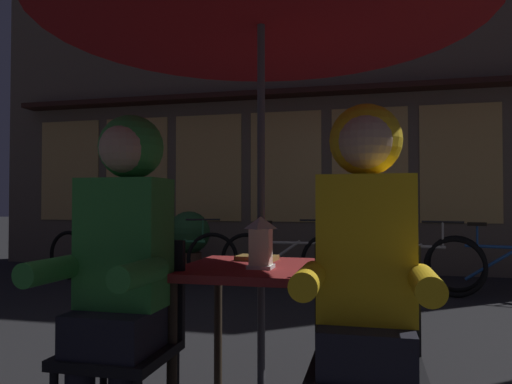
{
  "coord_description": "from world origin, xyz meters",
  "views": [
    {
      "loc": [
        0.5,
        -2.18,
        1.03
      ],
      "look_at": [
        0.0,
        -0.1,
        1.08
      ],
      "focal_mm": 33.64,
      "sensor_mm": 36.0,
      "label": 1
    }
  ],
  "objects_px": {
    "bicycle_fourth": "(406,263)",
    "potted_plant": "(189,238)",
    "bicycle_nearest": "(98,255)",
    "book": "(257,258)",
    "lantern": "(261,241)",
    "bicycle_third": "(286,259)",
    "cafe_table": "(261,287)",
    "bicycle_second": "(172,257)",
    "chair_left": "(128,334)",
    "bicycle_fifth": "(505,265)",
    "person_left_hooded": "(122,249)",
    "person_right_hooded": "(366,255)",
    "chair_right": "(367,351)"
  },
  "relations": [
    {
      "from": "bicycle_nearest",
      "to": "person_left_hooded",
      "type": "bearing_deg",
      "value": -57.27
    },
    {
      "from": "cafe_table",
      "to": "lantern",
      "type": "height_order",
      "value": "lantern"
    },
    {
      "from": "book",
      "to": "potted_plant",
      "type": "relative_size",
      "value": 0.22
    },
    {
      "from": "potted_plant",
      "to": "cafe_table",
      "type": "bearing_deg",
      "value": -64.49
    },
    {
      "from": "potted_plant",
      "to": "bicycle_fifth",
      "type": "bearing_deg",
      "value": -7.79
    },
    {
      "from": "bicycle_fourth",
      "to": "book",
      "type": "distance_m",
      "value": 3.51
    },
    {
      "from": "cafe_table",
      "to": "chair_right",
      "type": "xyz_separation_m",
      "value": [
        0.48,
        -0.37,
        -0.15
      ]
    },
    {
      "from": "potted_plant",
      "to": "lantern",
      "type": "bearing_deg",
      "value": -64.78
    },
    {
      "from": "bicycle_nearest",
      "to": "book",
      "type": "distance_m",
      "value": 4.43
    },
    {
      "from": "person_right_hooded",
      "to": "book",
      "type": "relative_size",
      "value": 7.0
    },
    {
      "from": "bicycle_second",
      "to": "bicycle_fourth",
      "type": "distance_m",
      "value": 2.86
    },
    {
      "from": "potted_plant",
      "to": "person_left_hooded",
      "type": "bearing_deg",
      "value": -71.77
    },
    {
      "from": "lantern",
      "to": "bicycle_fourth",
      "type": "bearing_deg",
      "value": 76.55
    },
    {
      "from": "chair_right",
      "to": "bicycle_third",
      "type": "relative_size",
      "value": 0.52
    },
    {
      "from": "lantern",
      "to": "bicycle_third",
      "type": "distance_m",
      "value": 3.84
    },
    {
      "from": "lantern",
      "to": "bicycle_fifth",
      "type": "xyz_separation_m",
      "value": [
        1.93,
        3.75,
        -0.51
      ]
    },
    {
      "from": "person_left_hooded",
      "to": "bicycle_third",
      "type": "height_order",
      "value": "person_left_hooded"
    },
    {
      "from": "potted_plant",
      "to": "bicycle_fourth",
      "type": "bearing_deg",
      "value": -12.6
    },
    {
      "from": "bicycle_nearest",
      "to": "bicycle_fourth",
      "type": "relative_size",
      "value": 1.01
    },
    {
      "from": "bicycle_second",
      "to": "bicycle_fifth",
      "type": "bearing_deg",
      "value": 1.98
    },
    {
      "from": "cafe_table",
      "to": "bicycle_nearest",
      "type": "xyz_separation_m",
      "value": [
        -3.0,
        3.49,
        -0.29
      ]
    },
    {
      "from": "book",
      "to": "lantern",
      "type": "bearing_deg",
      "value": -70.31
    },
    {
      "from": "chair_left",
      "to": "book",
      "type": "distance_m",
      "value": 0.75
    },
    {
      "from": "bicycle_fourth",
      "to": "potted_plant",
      "type": "bearing_deg",
      "value": 167.4
    },
    {
      "from": "lantern",
      "to": "bicycle_nearest",
      "type": "relative_size",
      "value": 0.14
    },
    {
      "from": "person_left_hooded",
      "to": "bicycle_nearest",
      "type": "bearing_deg",
      "value": 122.73
    },
    {
      "from": "bicycle_second",
      "to": "person_left_hooded",
      "type": "bearing_deg",
      "value": -69.42
    },
    {
      "from": "chair_right",
      "to": "potted_plant",
      "type": "xyz_separation_m",
      "value": [
        -2.48,
        4.57,
        0.05
      ]
    },
    {
      "from": "bicycle_fifth",
      "to": "book",
      "type": "height_order",
      "value": "bicycle_fifth"
    },
    {
      "from": "bicycle_third",
      "to": "bicycle_fourth",
      "type": "height_order",
      "value": "same"
    },
    {
      "from": "bicycle_second",
      "to": "book",
      "type": "bearing_deg",
      "value": -60.3
    },
    {
      "from": "person_right_hooded",
      "to": "bicycle_second",
      "type": "height_order",
      "value": "person_right_hooded"
    },
    {
      "from": "cafe_table",
      "to": "person_left_hooded",
      "type": "bearing_deg",
      "value": -138.43
    },
    {
      "from": "bicycle_second",
      "to": "book",
      "type": "xyz_separation_m",
      "value": [
        1.9,
        -3.32,
        0.41
      ]
    },
    {
      "from": "chair_right",
      "to": "person_left_hooded",
      "type": "distance_m",
      "value": 1.03
    },
    {
      "from": "person_left_hooded",
      "to": "bicycle_second",
      "type": "relative_size",
      "value": 0.85
    },
    {
      "from": "bicycle_third",
      "to": "book",
      "type": "relative_size",
      "value": 8.4
    },
    {
      "from": "chair_right",
      "to": "bicycle_fifth",
      "type": "bearing_deg",
      "value": 69.88
    },
    {
      "from": "book",
      "to": "person_right_hooded",
      "type": "bearing_deg",
      "value": -45.48
    },
    {
      "from": "lantern",
      "to": "bicycle_nearest",
      "type": "height_order",
      "value": "lantern"
    },
    {
      "from": "cafe_table",
      "to": "chair_left",
      "type": "relative_size",
      "value": 0.85
    },
    {
      "from": "lantern",
      "to": "chair_left",
      "type": "relative_size",
      "value": 0.27
    },
    {
      "from": "person_left_hooded",
      "to": "book",
      "type": "bearing_deg",
      "value": 56.41
    },
    {
      "from": "bicycle_second",
      "to": "potted_plant",
      "type": "relative_size",
      "value": 1.8
    },
    {
      "from": "potted_plant",
      "to": "bicycle_second",
      "type": "bearing_deg",
      "value": -86.58
    },
    {
      "from": "chair_right",
      "to": "bicycle_fifth",
      "type": "relative_size",
      "value": 0.53
    },
    {
      "from": "bicycle_third",
      "to": "book",
      "type": "bearing_deg",
      "value": -82.58
    },
    {
      "from": "person_right_hooded",
      "to": "bicycle_nearest",
      "type": "bearing_deg",
      "value": 131.6
    },
    {
      "from": "bicycle_second",
      "to": "bicycle_third",
      "type": "distance_m",
      "value": 1.45
    },
    {
      "from": "cafe_table",
      "to": "bicycle_fourth",
      "type": "relative_size",
      "value": 0.45
    }
  ]
}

